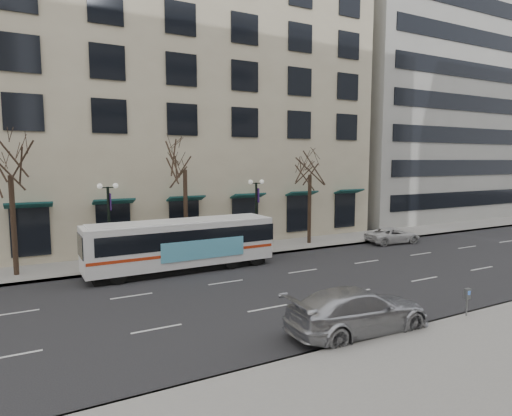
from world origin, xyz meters
TOP-DOWN VIEW (x-y plane):
  - ground at (0.00, 0.00)m, footprint 160.00×160.00m
  - sidewalk_far at (5.00, 9.00)m, footprint 80.00×4.00m
  - building_hotel at (-2.00, 21.00)m, footprint 40.00×20.00m
  - building_office at (32.00, 21.00)m, footprint 25.00×20.00m
  - tree_far_left at (-10.00, 8.80)m, footprint 3.60×3.60m
  - tree_far_mid at (0.00, 8.80)m, footprint 3.60×3.60m
  - tree_far_right at (10.00, 8.80)m, footprint 3.60×3.60m
  - lamp_post_left at (-4.99, 8.20)m, footprint 1.22×0.45m
  - lamp_post_right at (5.01, 8.20)m, footprint 1.22×0.45m
  - city_bus at (-1.22, 5.80)m, footprint 11.25×2.67m
  - silver_car at (1.75, -6.20)m, footprint 5.96×2.62m
  - white_pickup at (16.26, 6.20)m, footprint 4.63×2.53m
  - pay_station at (6.63, -7.30)m, footprint 0.26×0.18m

SIDE VIEW (x-z plane):
  - ground at x=0.00m, z-range 0.00..0.00m
  - sidewalk_far at x=5.00m, z-range 0.00..0.15m
  - white_pickup at x=16.26m, z-range 0.00..1.23m
  - silver_car at x=1.75m, z-range 0.00..1.70m
  - pay_station at x=6.63m, z-range 0.41..1.56m
  - city_bus at x=-1.22m, z-range 0.14..3.18m
  - lamp_post_left at x=-4.99m, z-range 0.34..5.55m
  - lamp_post_right at x=5.01m, z-range 0.34..5.55m
  - tree_far_right at x=10.00m, z-range 2.39..10.45m
  - tree_far_left at x=-10.00m, z-range 2.53..10.87m
  - tree_far_mid at x=0.00m, z-range 2.63..11.18m
  - building_hotel at x=-2.00m, z-range 0.00..24.00m
  - building_office at x=32.00m, z-range 0.00..35.00m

